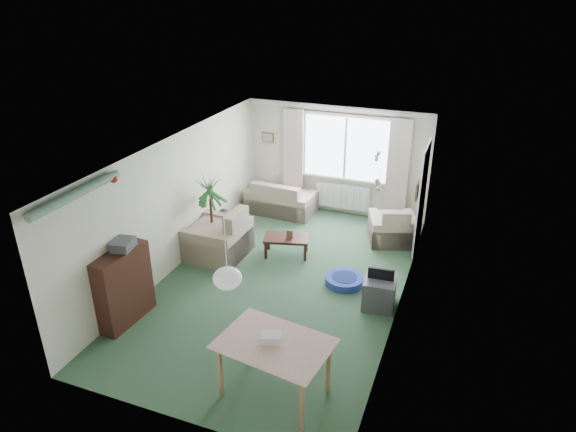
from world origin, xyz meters
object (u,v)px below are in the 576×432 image
(armchair_left, at_px, (217,232))
(houseplant, at_px, (211,214))
(armchair_corner, at_px, (393,223))
(dining_table, at_px, (275,369))
(pet_bed, at_px, (344,280))
(coffee_table, at_px, (286,246))
(sofa, at_px, (281,197))
(bookshelf, at_px, (123,287))
(tv_cube, at_px, (379,292))

(armchair_left, height_order, houseplant, houseplant)
(armchair_left, bearing_deg, armchair_corner, 121.18)
(dining_table, xyz_separation_m, pet_bed, (0.15, 2.81, -0.32))
(dining_table, height_order, pet_bed, dining_table)
(armchair_left, distance_m, houseplant, 0.36)
(pet_bed, bearing_deg, coffee_table, 155.37)
(sofa, height_order, houseplant, houseplant)
(armchair_left, xyz_separation_m, dining_table, (2.37, -2.95, -0.10))
(houseplant, bearing_deg, dining_table, -50.35)
(armchair_corner, bearing_deg, armchair_left, 11.79)
(sofa, relative_size, dining_table, 1.20)
(bookshelf, distance_m, houseplant, 2.43)
(armchair_left, relative_size, pet_bed, 1.64)
(bookshelf, relative_size, tv_cube, 2.19)
(sofa, height_order, dining_table, dining_table)
(houseplant, bearing_deg, bookshelf, -94.51)
(dining_table, relative_size, tv_cube, 2.30)
(armchair_corner, bearing_deg, dining_table, 64.12)
(armchair_corner, xyz_separation_m, armchair_left, (-2.98, -1.74, 0.09))
(armchair_corner, xyz_separation_m, tv_cube, (0.22, -2.30, -0.14))
(armchair_left, relative_size, houseplant, 0.68)
(sofa, bearing_deg, bookshelf, 84.45)
(sofa, height_order, armchair_corner, armchair_corner)
(houseplant, bearing_deg, coffee_table, 15.12)
(armchair_left, height_order, dining_table, armchair_left)
(tv_cube, height_order, pet_bed, tv_cube)
(armchair_corner, relative_size, bookshelf, 0.74)
(bookshelf, xyz_separation_m, pet_bed, (2.85, 2.18, -0.53))
(houseplant, bearing_deg, pet_bed, -4.87)
(coffee_table, xyz_separation_m, bookshelf, (-1.55, -2.78, 0.40))
(sofa, xyz_separation_m, coffee_table, (0.81, -1.79, -0.18))
(armchair_corner, bearing_deg, coffee_table, 17.45)
(dining_table, height_order, tv_cube, dining_table)
(coffee_table, bearing_deg, armchair_left, -159.22)
(coffee_table, bearing_deg, bookshelf, -119.22)
(armchair_corner, relative_size, coffee_table, 1.04)
(bookshelf, distance_m, dining_table, 2.79)
(coffee_table, bearing_deg, houseplant, -164.88)
(coffee_table, bearing_deg, sofa, 114.52)
(sofa, xyz_separation_m, houseplant, (-0.55, -2.15, 0.42))
(bookshelf, xyz_separation_m, houseplant, (0.19, 2.41, 0.20))
(tv_cube, bearing_deg, sofa, 131.01)
(sofa, xyz_separation_m, pet_bed, (2.11, -2.38, -0.31))
(bookshelf, bearing_deg, armchair_corner, 54.40)
(armchair_left, relative_size, bookshelf, 0.91)
(armchair_corner, distance_m, coffee_table, 2.18)
(dining_table, distance_m, pet_bed, 2.83)
(armchair_corner, distance_m, dining_table, 4.72)
(coffee_table, xyz_separation_m, pet_bed, (1.30, -0.60, -0.12))
(armchair_left, height_order, tv_cube, armchair_left)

